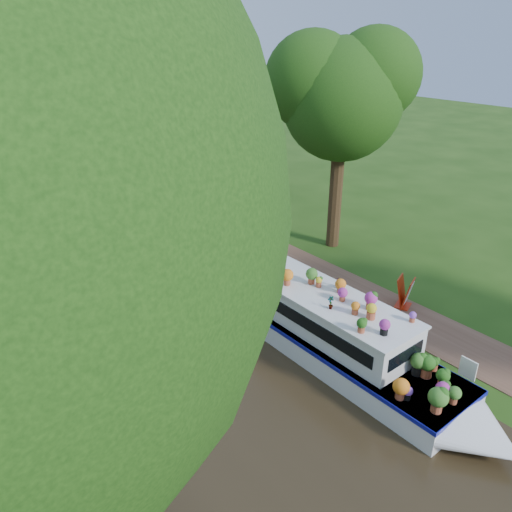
{
  "coord_description": "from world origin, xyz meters",
  "views": [
    {
      "loc": [
        -11.68,
        -10.79,
        8.98
      ],
      "look_at": [
        -1.36,
        2.03,
        1.3
      ],
      "focal_mm": 35.0,
      "sensor_mm": 36.0,
      "label": 1
    }
  ],
  "objects_px": {
    "sandwich_board": "(405,294)",
    "pedestrian_dark": "(127,162)",
    "second_boat": "(87,184)",
    "pedestrian_pink": "(113,168)",
    "plant_boat": "(309,317)"
  },
  "relations": [
    {
      "from": "sandwich_board",
      "to": "pedestrian_dark",
      "type": "relative_size",
      "value": 0.61
    },
    {
      "from": "second_boat",
      "to": "pedestrian_dark",
      "type": "height_order",
      "value": "pedestrian_dark"
    },
    {
      "from": "second_boat",
      "to": "pedestrian_pink",
      "type": "bearing_deg",
      "value": 21.67
    },
    {
      "from": "pedestrian_dark",
      "to": "plant_boat",
      "type": "bearing_deg",
      "value": -117.09
    },
    {
      "from": "second_boat",
      "to": "sandwich_board",
      "type": "distance_m",
      "value": 19.77
    },
    {
      "from": "pedestrian_pink",
      "to": "sandwich_board",
      "type": "bearing_deg",
      "value": -75.01
    },
    {
      "from": "plant_boat",
      "to": "sandwich_board",
      "type": "xyz_separation_m",
      "value": [
        4.01,
        -0.65,
        -0.34
      ]
    },
    {
      "from": "plant_boat",
      "to": "pedestrian_dark",
      "type": "xyz_separation_m",
      "value": [
        3.94,
        20.74,
        0.05
      ]
    },
    {
      "from": "pedestrian_pink",
      "to": "second_boat",
      "type": "bearing_deg",
      "value": -136.61
    },
    {
      "from": "second_boat",
      "to": "pedestrian_pink",
      "type": "height_order",
      "value": "pedestrian_pink"
    },
    {
      "from": "second_boat",
      "to": "pedestrian_dark",
      "type": "distance_m",
      "value": 3.96
    },
    {
      "from": "pedestrian_pink",
      "to": "plant_boat",
      "type": "bearing_deg",
      "value": -86.22
    },
    {
      "from": "pedestrian_pink",
      "to": "pedestrian_dark",
      "type": "height_order",
      "value": "pedestrian_dark"
    },
    {
      "from": "sandwich_board",
      "to": "pedestrian_pink",
      "type": "xyz_separation_m",
      "value": [
        -1.26,
        20.86,
        0.31
      ]
    },
    {
      "from": "sandwich_board",
      "to": "pedestrian_dark",
      "type": "xyz_separation_m",
      "value": [
        -0.07,
        21.39,
        0.39
      ]
    }
  ]
}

